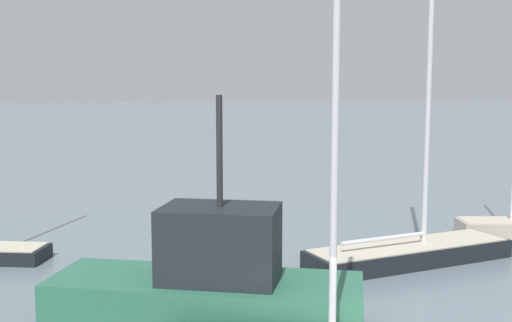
{
  "coord_description": "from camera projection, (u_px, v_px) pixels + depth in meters",
  "views": [
    {
      "loc": [
        -4.52,
        -10.54,
        5.79
      ],
      "look_at": [
        0.0,
        16.47,
        2.6
      ],
      "focal_mm": 42.51,
      "sensor_mm": 36.0,
      "label": 1
    }
  ],
  "objects": [
    {
      "name": "fishing_boat_2",
      "position": [
        210.0,
        283.0,
        15.02
      ],
      "size": [
        8.13,
        4.88,
        5.69
      ],
      "rotation": [
        0.0,
        0.0,
        -0.33
      ],
      "color": "#2D6B51",
      "rests_on": "ground_plane"
    },
    {
      "name": "sailboat_0",
      "position": [
        410.0,
        247.0,
        20.41
      ],
      "size": [
        7.63,
        3.79,
        12.15
      ],
      "rotation": [
        0.0,
        0.0,
        0.27
      ],
      "color": "black",
      "rests_on": "ground_plane"
    }
  ]
}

